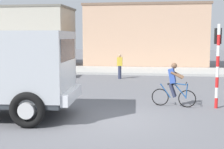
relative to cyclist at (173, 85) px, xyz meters
The scene contains 8 objects.
ground_plane 3.19m from the cyclist, 131.67° to the right, with size 120.00×120.00×0.00m, color slate.
sidewalk_far 12.67m from the cyclist, 99.30° to the left, with size 80.00×5.00×0.16m, color #ADADA8.
cyclist is the anchor object (origin of this frame).
traffic_light_pole 2.02m from the cyclist, ahead, with size 0.24×0.43×3.20m.
car_red_near 11.71m from the cyclist, 137.37° to the left, with size 4.12×2.11×1.60m.
pedestrian_near_kerb 8.56m from the cyclist, 110.88° to the left, with size 0.34×0.22×1.62m.
building_corner_left 23.06m from the cyclist, 128.18° to the left, with size 9.97×5.41×5.68m.
building_mid_block 18.10m from the cyclist, 95.42° to the left, with size 11.19×5.87×5.69m.
Camera 1 is at (1.37, -10.06, 2.70)m, focal length 50.48 mm.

